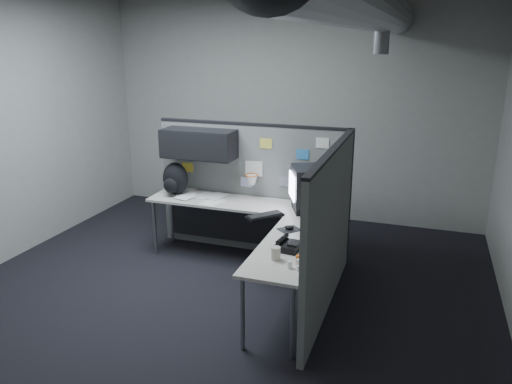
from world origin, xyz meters
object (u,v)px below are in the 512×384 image
at_px(keyboard, 265,216).
at_px(backpack, 175,179).
at_px(phone, 288,245).
at_px(monitor, 313,188).
at_px(desk, 254,222).

height_order(keyboard, backpack, backpack).
bearing_deg(keyboard, backpack, 157.69).
height_order(keyboard, phone, phone).
bearing_deg(monitor, backpack, -160.28).
relative_size(monitor, backpack, 1.45).
xyz_separation_m(keyboard, phone, (0.47, -0.75, 0.02)).
height_order(desk, monitor, monitor).
height_order(monitor, phone, monitor).
bearing_deg(phone, desk, 143.37).
distance_m(desk, phone, 1.11).
height_order(desk, backpack, backpack).
bearing_deg(keyboard, desk, 138.50).
relative_size(monitor, phone, 2.29).
height_order(desk, phone, phone).
bearing_deg(monitor, phone, -66.85).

